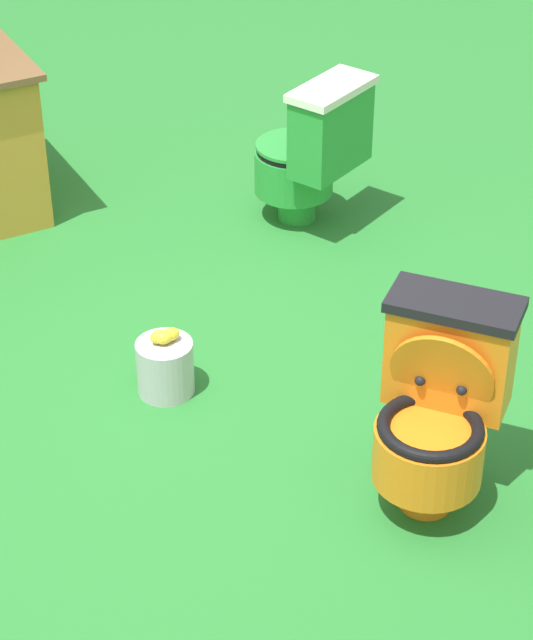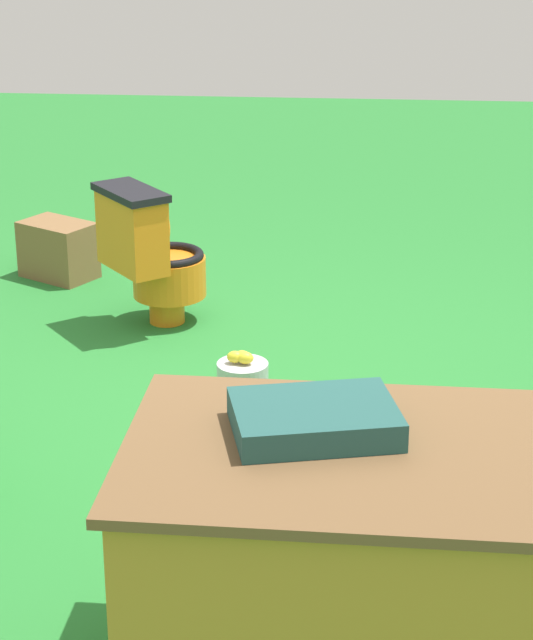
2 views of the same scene
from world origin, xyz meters
The scene contains 4 objects.
ground centered at (0.00, 0.00, 0.00)m, with size 14.00×14.00×0.00m, color #26752D.
toilet_orange centered at (0.65, -0.90, 0.37)m, with size 0.64×0.62×0.73m.
toilet_green centered at (1.26, 0.93, 0.37)m, with size 0.57×0.61×0.73m.
lemon_bucket centered at (0.10, 0.07, 0.12)m, with size 0.22×0.22×0.28m.
Camera 1 is at (-1.44, -3.45, 2.90)m, focal length 69.70 mm.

